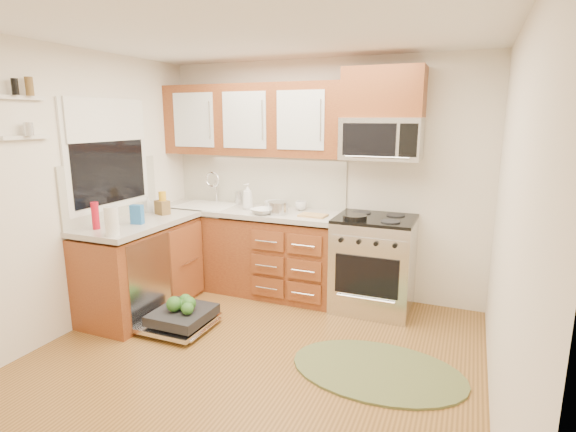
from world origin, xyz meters
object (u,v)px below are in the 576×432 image
at_px(stock_pot, 278,208).
at_px(bowl_b, 275,204).
at_px(microwave, 381,139).
at_px(sink, 206,216).
at_px(upper_cabinets, 252,120).
at_px(skillet, 355,217).
at_px(range, 374,264).
at_px(paper_towel_roll, 112,221).
at_px(dishwasher, 179,319).
at_px(bowl_a, 262,211).
at_px(cutting_board, 313,215).
at_px(cup, 301,206).
at_px(rug, 377,371).

height_order(stock_pot, bowl_b, stock_pot).
distance_m(microwave, sink, 2.13).
xyz_separation_m(upper_cabinets, skillet, (1.24, -0.31, -0.90)).
distance_m(range, paper_towel_roll, 2.48).
bearing_deg(sink, dishwasher, -70.80).
bearing_deg(bowl_a, cutting_board, 10.52).
distance_m(stock_pot, bowl_b, 0.32).
xyz_separation_m(microwave, cutting_board, (-0.62, -0.20, -0.77)).
distance_m(range, skillet, 0.55).
xyz_separation_m(sink, bowl_a, (0.79, -0.17, 0.15)).
height_order(range, cup, cup).
bearing_deg(paper_towel_roll, cutting_board, 46.16).
height_order(range, rug, range).
bearing_deg(upper_cabinets, cup, 1.19).
relative_size(microwave, cutting_board, 2.77).
height_order(sink, cup, cup).
relative_size(dishwasher, cutting_board, 2.55).
height_order(range, microwave, microwave).
distance_m(rug, cup, 1.98).
relative_size(sink, stock_pot, 2.91).
height_order(skillet, paper_towel_roll, paper_towel_roll).
bearing_deg(stock_pot, sink, 173.76).
bearing_deg(skillet, sink, 174.85).
bearing_deg(cutting_board, skillet, -10.71).
relative_size(microwave, sink, 1.23).
distance_m(cutting_board, bowl_a, 0.53).
xyz_separation_m(range, cutting_board, (-0.62, -0.08, 0.46)).
relative_size(dishwasher, bowl_b, 2.92).
xyz_separation_m(microwave, stock_pot, (-0.99, -0.23, -0.71)).
bearing_deg(cup, rug, -49.39).
bearing_deg(skillet, bowl_a, -179.36).
xyz_separation_m(bowl_a, bowl_b, (-0.01, 0.35, 0.01)).
bearing_deg(rug, range, 104.00).
xyz_separation_m(sink, dishwasher, (0.39, -1.12, -0.70)).
bearing_deg(sink, upper_cabinets, 16.45).
xyz_separation_m(sink, cutting_board, (1.31, -0.07, 0.13)).
bearing_deg(cutting_board, paper_towel_roll, -133.84).
height_order(range, bowl_b, bowl_b).
bearing_deg(bowl_a, upper_cabinets, 129.47).
bearing_deg(cutting_board, rug, -49.83).
height_order(paper_towel_roll, cup, paper_towel_roll).
distance_m(dishwasher, rug, 1.83).
xyz_separation_m(microwave, sink, (-1.93, -0.13, -0.90)).
distance_m(paper_towel_roll, bowl_b, 1.80).
relative_size(dishwasher, rug, 0.53).
bearing_deg(rug, bowl_a, 145.59).
distance_m(upper_cabinets, microwave, 1.42).
bearing_deg(paper_towel_roll, range, 36.92).
bearing_deg(stock_pot, skillet, -3.92).
relative_size(skillet, cutting_board, 0.84).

